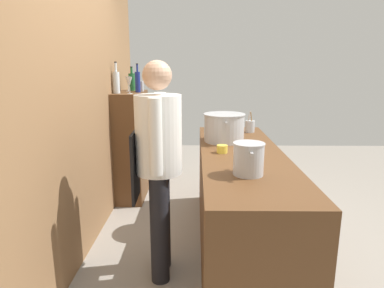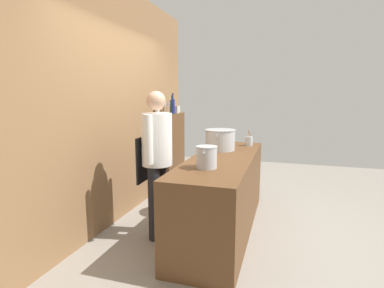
# 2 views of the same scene
# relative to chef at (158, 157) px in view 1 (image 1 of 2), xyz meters

# --- Properties ---
(ground_plane) EXTENTS (8.00, 8.00, 0.00)m
(ground_plane) POSITION_rel_chef_xyz_m (0.38, -0.67, -0.96)
(ground_plane) COLOR gray
(brick_back_panel) EXTENTS (4.40, 0.10, 3.00)m
(brick_back_panel) POSITION_rel_chef_xyz_m (0.38, 0.73, 0.54)
(brick_back_panel) COLOR olive
(brick_back_panel) RESTS_ON ground_plane
(prep_counter) EXTENTS (2.37, 0.70, 0.90)m
(prep_counter) POSITION_rel_chef_xyz_m (0.38, -0.67, -0.51)
(prep_counter) COLOR brown
(prep_counter) RESTS_ON ground_plane
(bar_cabinet) EXTENTS (0.76, 0.32, 1.31)m
(bar_cabinet) POSITION_rel_chef_xyz_m (1.64, 0.52, -0.31)
(bar_cabinet) COLOR brown
(bar_cabinet) RESTS_ON ground_plane
(chef) EXTENTS (0.53, 0.36, 1.66)m
(chef) POSITION_rel_chef_xyz_m (0.00, 0.00, 0.00)
(chef) COLOR black
(chef) RESTS_ON ground_plane
(stockpot_large) EXTENTS (0.46, 0.40, 0.27)m
(stockpot_large) POSITION_rel_chef_xyz_m (0.81, -0.55, 0.07)
(stockpot_large) COLOR #B7BABF
(stockpot_large) RESTS_ON prep_counter
(stockpot_small) EXTENTS (0.28, 0.21, 0.22)m
(stockpot_small) POSITION_rel_chef_xyz_m (-0.21, -0.63, 0.05)
(stockpot_small) COLOR #B7BABF
(stockpot_small) RESTS_ON prep_counter
(utensil_crock) EXTENTS (0.10, 0.10, 0.24)m
(utensil_crock) POSITION_rel_chef_xyz_m (1.26, -0.87, 0.00)
(utensil_crock) COLOR #B7BABF
(utensil_crock) RESTS_ON prep_counter
(butter_jar) EXTENTS (0.09, 0.09, 0.07)m
(butter_jar) POSITION_rel_chef_xyz_m (0.37, -0.50, -0.03)
(butter_jar) COLOR yellow
(butter_jar) RESTS_ON prep_counter
(wine_bottle_green) EXTENTS (0.08, 0.08, 0.30)m
(wine_bottle_green) POSITION_rel_chef_xyz_m (1.86, 0.53, 0.46)
(wine_bottle_green) COLOR #1E592D
(wine_bottle_green) RESTS_ON bar_cabinet
(wine_bottle_clear) EXTENTS (0.07, 0.07, 0.35)m
(wine_bottle_clear) POSITION_rel_chef_xyz_m (1.45, 0.63, 0.48)
(wine_bottle_clear) COLOR silver
(wine_bottle_clear) RESTS_ON bar_cabinet
(wine_bottle_cobalt) EXTENTS (0.06, 0.06, 0.33)m
(wine_bottle_cobalt) POSITION_rel_chef_xyz_m (1.59, 0.41, 0.47)
(wine_bottle_cobalt) COLOR navy
(wine_bottle_cobalt) RESTS_ON bar_cabinet
(wine_glass_wide) EXTENTS (0.07, 0.07, 0.18)m
(wine_glass_wide) POSITION_rel_chef_xyz_m (1.74, 0.55, 0.47)
(wine_glass_wide) COLOR silver
(wine_glass_wide) RESTS_ON bar_cabinet
(wine_glass_tall) EXTENTS (0.07, 0.07, 0.19)m
(wine_glass_tall) POSITION_rel_chef_xyz_m (1.39, 0.47, 0.48)
(wine_glass_tall) COLOR silver
(wine_glass_tall) RESTS_ON bar_cabinet
(spice_tin_silver) EXTENTS (0.08, 0.08, 0.12)m
(spice_tin_silver) POSITION_rel_chef_xyz_m (1.73, 0.41, 0.41)
(spice_tin_silver) COLOR #B2B2B7
(spice_tin_silver) RESTS_ON bar_cabinet
(spice_tin_cream) EXTENTS (0.08, 0.08, 0.12)m
(spice_tin_cream) POSITION_rel_chef_xyz_m (1.94, 0.47, 0.41)
(spice_tin_cream) COLOR beige
(spice_tin_cream) RESTS_ON bar_cabinet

